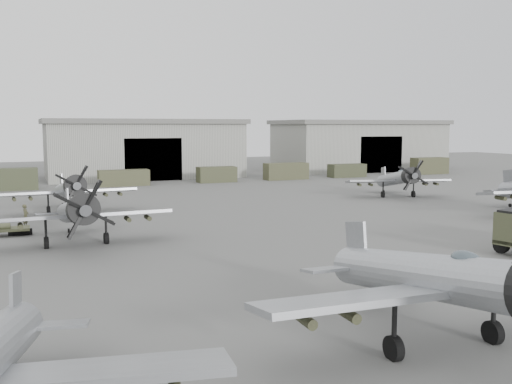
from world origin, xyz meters
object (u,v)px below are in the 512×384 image
(aircraft_mid_1, at_px, (76,212))
(ground_crew, at_px, (26,216))
(aircraft_far_1, at_px, (399,178))
(aircraft_far_0, at_px, (69,189))
(aircraft_near_1, at_px, (450,281))

(aircraft_mid_1, xyz_separation_m, ground_crew, (-2.95, 8.63, -1.34))
(aircraft_far_1, xyz_separation_m, ground_crew, (-37.41, -4.56, -1.17))
(aircraft_far_0, distance_m, aircraft_far_1, 33.78)
(aircraft_far_1, bearing_deg, ground_crew, -156.91)
(aircraft_far_1, bearing_deg, aircraft_near_1, -108.16)
(aircraft_far_1, relative_size, ground_crew, 6.41)
(aircraft_near_1, relative_size, aircraft_mid_1, 1.11)
(aircraft_far_1, distance_m, ground_crew, 37.70)
(aircraft_mid_1, bearing_deg, aircraft_far_0, 85.80)
(aircraft_near_1, distance_m, aircraft_far_0, 38.77)
(aircraft_far_0, relative_size, aircraft_far_1, 1.04)
(aircraft_far_0, bearing_deg, aircraft_far_1, -6.39)
(aircraft_near_1, xyz_separation_m, ground_crew, (-12.91, 31.35, -1.59))
(aircraft_far_0, bearing_deg, aircraft_mid_1, -96.22)
(aircraft_far_0, relative_size, ground_crew, 6.69)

